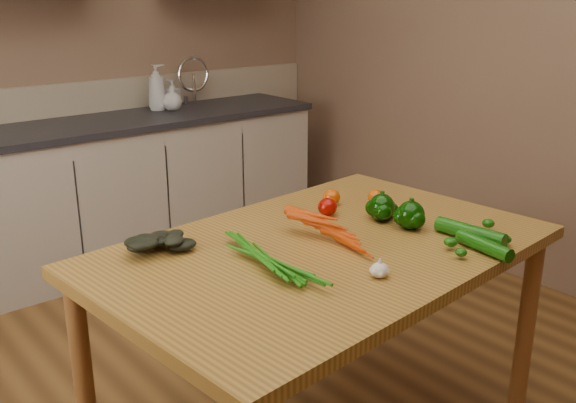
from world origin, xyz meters
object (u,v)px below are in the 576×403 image
at_px(table, 323,269).
at_px(tomato_b, 331,197).
at_px(tomato_a, 328,207).
at_px(zucchini_a, 470,232).
at_px(soap_bottle_c, 172,98).
at_px(tomato_c, 376,197).
at_px(soap_bottle_b, 173,93).
at_px(carrot_bunch, 309,239).
at_px(pepper_a, 382,208).
at_px(zucchini_b, 484,246).
at_px(soap_bottle_a, 156,87).
at_px(leafy_greens, 154,236).
at_px(pepper_c, 411,215).
at_px(garlic_bulb, 380,270).
at_px(pepper_b, 385,208).

bearing_deg(table, tomato_b, 38.63).
bearing_deg(tomato_a, zucchini_a, -67.39).
bearing_deg(soap_bottle_c, tomato_c, 116.73).
relative_size(soap_bottle_b, carrot_bunch, 0.64).
distance_m(table, tomato_a, 0.32).
relative_size(pepper_a, zucchini_b, 0.47).
height_order(soap_bottle_a, zucchini_b, soap_bottle_a).
bearing_deg(leafy_greens, pepper_a, -18.28).
xyz_separation_m(pepper_a, zucchini_a, (0.09, -0.33, -0.02)).
relative_size(carrot_bunch, tomato_a, 3.82).
relative_size(soap_bottle_c, tomato_b, 2.27).
relative_size(soap_bottle_c, pepper_a, 1.59).
height_order(pepper_c, zucchini_a, pepper_c).
height_order(soap_bottle_a, zucchini_a, soap_bottle_a).
height_order(soap_bottle_b, soap_bottle_c, soap_bottle_b).
xyz_separation_m(leafy_greens, garlic_bulb, (0.42, -0.61, -0.03)).
xyz_separation_m(soap_bottle_b, zucchini_a, (-0.32, -2.58, -0.14)).
xyz_separation_m(soap_bottle_b, tomato_c, (-0.28, -2.11, -0.14)).
distance_m(leafy_greens, pepper_b, 0.87).
relative_size(soap_bottle_c, zucchini_b, 0.75).
relative_size(soap_bottle_c, carrot_bunch, 0.56).
height_order(pepper_a, tomato_a, pepper_a).
bearing_deg(pepper_c, soap_bottle_a, 83.61).
bearing_deg(garlic_bulb, tomato_c, 44.10).
bearing_deg(soap_bottle_b, leafy_greens, 23.01).
relative_size(table, tomato_a, 21.59).
bearing_deg(soap_bottle_a, soap_bottle_c, -102.82).
height_order(pepper_b, tomato_b, pepper_b).
relative_size(carrot_bunch, garlic_bulb, 5.20).
relative_size(leafy_greens, tomato_b, 3.12).
relative_size(table, soap_bottle_b, 8.84).
distance_m(soap_bottle_c, pepper_c, 2.32).
relative_size(table, pepper_a, 16.13).
relative_size(garlic_bulb, zucchini_a, 0.22).
xyz_separation_m(soap_bottle_a, tomato_a, (-0.40, -2.06, -0.19)).
xyz_separation_m(pepper_a, tomato_b, (-0.02, 0.25, -0.02)).
relative_size(tomato_c, zucchini_b, 0.30).
xyz_separation_m(table, soap_bottle_a, (0.61, 2.27, 0.32)).
distance_m(soap_bottle_b, leafy_greens, 2.33).
xyz_separation_m(soap_bottle_b, garlic_bulb, (-0.79, -2.60, -0.15)).
bearing_deg(tomato_b, soap_bottle_a, 81.46).
bearing_deg(pepper_a, garlic_bulb, -137.87).
relative_size(carrot_bunch, pepper_a, 2.85).
relative_size(soap_bottle_a, garlic_bulb, 5.34).
xyz_separation_m(carrot_bunch, tomato_b, (0.38, 0.30, -0.01)).
height_order(soap_bottle_b, tomato_b, soap_bottle_b).
bearing_deg(table, pepper_c, -18.55).
xyz_separation_m(table, pepper_b, (0.36, 0.05, 0.13)).
bearing_deg(tomato_b, garlic_bulb, -121.15).
bearing_deg(tomato_a, carrot_bunch, -142.62).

